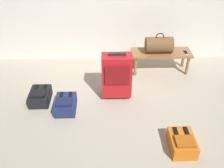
# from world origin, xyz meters

# --- Properties ---
(ground_plane) EXTENTS (6.60, 6.60, 0.00)m
(ground_plane) POSITION_xyz_m (0.00, 0.00, 0.00)
(ground_plane) COLOR #B2A893
(bench) EXTENTS (1.00, 0.36, 0.37)m
(bench) POSITION_xyz_m (0.73, 1.06, 0.31)
(bench) COLOR olive
(bench) RESTS_ON ground
(duffel_bag_brown) EXTENTS (0.44, 0.26, 0.34)m
(duffel_bag_brown) POSITION_xyz_m (0.68, 1.06, 0.50)
(duffel_bag_brown) COLOR brown
(duffel_bag_brown) RESTS_ON bench
(cell_phone) EXTENTS (0.07, 0.14, 0.01)m
(cell_phone) POSITION_xyz_m (1.13, 1.02, 0.37)
(cell_phone) COLOR silver
(cell_phone) RESTS_ON bench
(suitcase_upright_red) EXTENTS (0.42, 0.25, 0.73)m
(suitcase_upright_red) POSITION_xyz_m (-0.04, 0.35, 0.38)
(suitcase_upright_red) COLOR red
(suitcase_upright_red) RESTS_ON ground
(backpack_dark) EXTENTS (0.28, 0.38, 0.21)m
(backpack_dark) POSITION_xyz_m (-1.16, 0.26, 0.09)
(backpack_dark) COLOR black
(backpack_dark) RESTS_ON ground
(backpack_orange) EXTENTS (0.28, 0.38, 0.21)m
(backpack_orange) POSITION_xyz_m (0.67, -0.68, 0.09)
(backpack_orange) COLOR orange
(backpack_orange) RESTS_ON ground
(backpack_navy) EXTENTS (0.28, 0.38, 0.21)m
(backpack_navy) POSITION_xyz_m (-0.77, 0.06, 0.09)
(backpack_navy) COLOR navy
(backpack_navy) RESTS_ON ground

